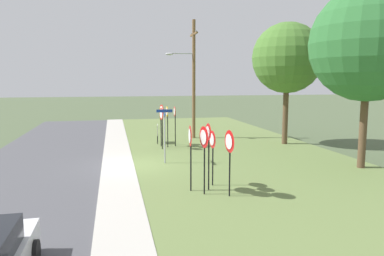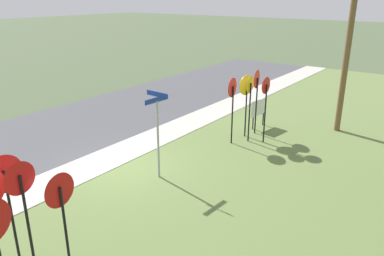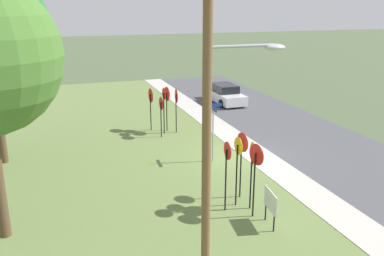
{
  "view_description": "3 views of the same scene",
  "coord_description": "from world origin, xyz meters",
  "px_view_note": "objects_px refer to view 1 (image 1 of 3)",
  "views": [
    {
      "loc": [
        18.24,
        -0.96,
        4.33
      ],
      "look_at": [
        -0.37,
        3.09,
        1.81
      ],
      "focal_mm": 34.03,
      "sensor_mm": 36.0,
      "label": 1
    },
    {
      "loc": [
        8.0,
        8.86,
        5.57
      ],
      "look_at": [
        -0.8,
        2.43,
        1.68
      ],
      "focal_mm": 35.35,
      "sensor_mm": 36.0,
      "label": 2
    },
    {
      "loc": [
        -17.43,
        8.46,
        7.27
      ],
      "look_at": [
        0.86,
        2.29,
        1.45
      ],
      "focal_mm": 39.24,
      "sensor_mm": 36.0,
      "label": 3
    }
  ],
  "objects_px": {
    "yield_sign_far_left": "(190,142)",
    "yield_sign_center": "(229,147)",
    "stop_sign_far_center": "(160,118)",
    "utility_pole": "(192,75)",
    "stop_sign_near_right": "(167,118)",
    "oak_tree_right": "(368,44)",
    "stop_sign_far_right": "(162,119)",
    "yield_sign_near_right": "(204,143)",
    "stop_sign_far_left": "(162,116)",
    "notice_board": "(157,131)",
    "yield_sign_near_left": "(208,141)",
    "street_name_post": "(165,131)",
    "yield_sign_far_right": "(212,145)",
    "stop_sign_near_left": "(175,118)",
    "oak_tree_left": "(287,58)"
  },
  "relations": [
    {
      "from": "yield_sign_center",
      "to": "yield_sign_near_right",
      "type": "bearing_deg",
      "value": -122.23
    },
    {
      "from": "stop_sign_far_center",
      "to": "utility_pole",
      "type": "height_order",
      "value": "utility_pole"
    },
    {
      "from": "notice_board",
      "to": "oak_tree_right",
      "type": "relative_size",
      "value": 0.14
    },
    {
      "from": "stop_sign_near_left",
      "to": "oak_tree_left",
      "type": "bearing_deg",
      "value": 85.81
    },
    {
      "from": "stop_sign_far_right",
      "to": "oak_tree_right",
      "type": "relative_size",
      "value": 0.3
    },
    {
      "from": "stop_sign_far_right",
      "to": "yield_sign_near_right",
      "type": "height_order",
      "value": "yield_sign_near_right"
    },
    {
      "from": "yield_sign_near_left",
      "to": "stop_sign_far_center",
      "type": "bearing_deg",
      "value": 179.25
    },
    {
      "from": "street_name_post",
      "to": "notice_board",
      "type": "distance_m",
      "value": 6.25
    },
    {
      "from": "stop_sign_far_left",
      "to": "yield_sign_far_left",
      "type": "xyz_separation_m",
      "value": [
        10.35,
        -0.29,
        -0.02
      ]
    },
    {
      "from": "yield_sign_near_right",
      "to": "street_name_post",
      "type": "bearing_deg",
      "value": 177.69
    },
    {
      "from": "stop_sign_far_center",
      "to": "stop_sign_far_right",
      "type": "bearing_deg",
      "value": 7.83
    },
    {
      "from": "stop_sign_far_right",
      "to": "yield_sign_far_right",
      "type": "xyz_separation_m",
      "value": [
        8.27,
        0.96,
        -0.2
      ]
    },
    {
      "from": "yield_sign_center",
      "to": "street_name_post",
      "type": "height_order",
      "value": "street_name_post"
    },
    {
      "from": "stop_sign_far_center",
      "to": "yield_sign_center",
      "type": "xyz_separation_m",
      "value": [
        10.75,
        1.14,
        -0.0
      ]
    },
    {
      "from": "stop_sign_far_right",
      "to": "yield_sign_near_right",
      "type": "bearing_deg",
      "value": -4.79
    },
    {
      "from": "stop_sign_far_center",
      "to": "notice_board",
      "type": "bearing_deg",
      "value": -167.22
    },
    {
      "from": "stop_sign_far_left",
      "to": "yield_sign_near_left",
      "type": "distance_m",
      "value": 10.41
    },
    {
      "from": "yield_sign_near_right",
      "to": "utility_pole",
      "type": "distance_m",
      "value": 13.79
    },
    {
      "from": "stop_sign_near_left",
      "to": "yield_sign_center",
      "type": "relative_size",
      "value": 1.05
    },
    {
      "from": "stop_sign_far_left",
      "to": "yield_sign_far_right",
      "type": "relative_size",
      "value": 1.18
    },
    {
      "from": "yield_sign_far_right",
      "to": "utility_pole",
      "type": "xyz_separation_m",
      "value": [
        -12.23,
        1.82,
        2.96
      ]
    },
    {
      "from": "yield_sign_far_right",
      "to": "oak_tree_left",
      "type": "distance_m",
      "value": 11.93
    },
    {
      "from": "yield_sign_center",
      "to": "yield_sign_far_right",
      "type": "bearing_deg",
      "value": -177.38
    },
    {
      "from": "yield_sign_near_left",
      "to": "notice_board",
      "type": "bearing_deg",
      "value": 179.06
    },
    {
      "from": "utility_pole",
      "to": "stop_sign_near_right",
      "type": "bearing_deg",
      "value": -34.71
    },
    {
      "from": "stop_sign_near_right",
      "to": "oak_tree_right",
      "type": "xyz_separation_m",
      "value": [
        7.45,
        8.54,
        4.1
      ]
    },
    {
      "from": "utility_pole",
      "to": "yield_sign_near_right",
      "type": "bearing_deg",
      "value": -10.41
    },
    {
      "from": "stop_sign_far_right",
      "to": "notice_board",
      "type": "height_order",
      "value": "stop_sign_far_right"
    },
    {
      "from": "stop_sign_far_center",
      "to": "stop_sign_far_right",
      "type": "distance_m",
      "value": 0.99
    },
    {
      "from": "stop_sign_far_left",
      "to": "oak_tree_right",
      "type": "distance_m",
      "value": 12.8
    },
    {
      "from": "notice_board",
      "to": "yield_sign_far_left",
      "type": "bearing_deg",
      "value": 7.5
    },
    {
      "from": "yield_sign_far_left",
      "to": "yield_sign_center",
      "type": "bearing_deg",
      "value": 56.57
    },
    {
      "from": "yield_sign_far_left",
      "to": "stop_sign_near_right",
      "type": "bearing_deg",
      "value": -179.15
    },
    {
      "from": "yield_sign_far_right",
      "to": "yield_sign_near_left",
      "type": "bearing_deg",
      "value": -34.26
    },
    {
      "from": "stop_sign_near_right",
      "to": "stop_sign_far_right",
      "type": "bearing_deg",
      "value": -39.29
    },
    {
      "from": "yield_sign_far_left",
      "to": "oak_tree_left",
      "type": "distance_m",
      "value": 12.87
    },
    {
      "from": "yield_sign_near_right",
      "to": "notice_board",
      "type": "height_order",
      "value": "yield_sign_near_right"
    },
    {
      "from": "notice_board",
      "to": "utility_pole",
      "type": "bearing_deg",
      "value": 128.59
    },
    {
      "from": "yield_sign_far_left",
      "to": "street_name_post",
      "type": "height_order",
      "value": "street_name_post"
    },
    {
      "from": "stop_sign_far_center",
      "to": "street_name_post",
      "type": "bearing_deg",
      "value": 6.13
    },
    {
      "from": "stop_sign_far_left",
      "to": "notice_board",
      "type": "bearing_deg",
      "value": -175.81
    },
    {
      "from": "notice_board",
      "to": "yield_sign_center",
      "type": "bearing_deg",
      "value": 13.5
    },
    {
      "from": "stop_sign_far_left",
      "to": "utility_pole",
      "type": "height_order",
      "value": "utility_pole"
    },
    {
      "from": "stop_sign_far_center",
      "to": "utility_pole",
      "type": "distance_m",
      "value": 4.9
    },
    {
      "from": "yield_sign_near_left",
      "to": "street_name_post",
      "type": "distance_m",
      "value": 5.09
    },
    {
      "from": "stop_sign_near_left",
      "to": "yield_sign_near_right",
      "type": "xyz_separation_m",
      "value": [
        10.17,
        -0.63,
        0.09
      ]
    },
    {
      "from": "stop_sign_far_right",
      "to": "yield_sign_near_left",
      "type": "height_order",
      "value": "yield_sign_near_left"
    },
    {
      "from": "stop_sign_far_right",
      "to": "oak_tree_right",
      "type": "distance_m",
      "value": 12.02
    },
    {
      "from": "yield_sign_near_left",
      "to": "utility_pole",
      "type": "height_order",
      "value": "utility_pole"
    },
    {
      "from": "oak_tree_right",
      "to": "yield_sign_near_right",
      "type": "bearing_deg",
      "value": -74.09
    }
  ]
}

